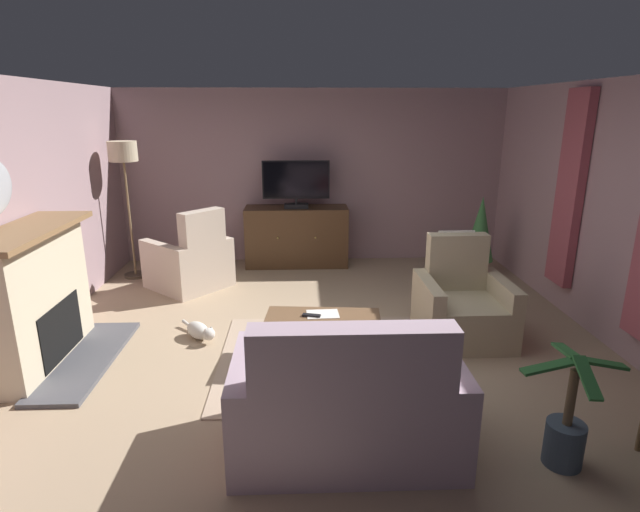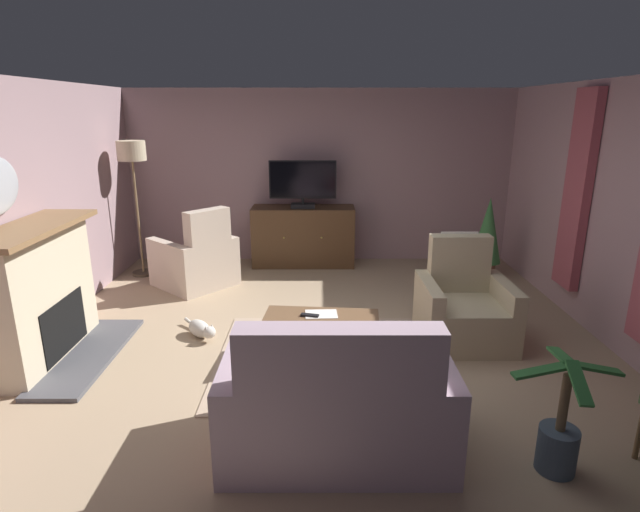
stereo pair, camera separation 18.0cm
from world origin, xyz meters
The scene contains 18 objects.
ground_plane centered at (0.00, 0.00, -0.02)m, with size 6.36×6.97×0.04m, color tan.
wall_back centered at (0.00, 3.24, 1.29)m, with size 6.36×0.10×2.59m, color gray.
wall_right_with_window centered at (2.93, 0.00, 1.29)m, with size 0.10×6.97×2.59m, color #A6858B.
curtain_panel_far centered at (2.82, 1.00, 1.42)m, with size 0.10×0.44×2.17m, color #A34C56.
rug_central centered at (0.06, -0.16, 0.01)m, with size 2.04×1.91×0.01m, color tan.
fireplace centered at (-2.60, -0.12, 0.62)m, with size 0.90×1.59×1.29m.
tv_cabinet centered at (-0.25, 2.89, 0.42)m, with size 1.52×0.54×0.89m.
television centered at (-0.25, 2.83, 1.26)m, with size 0.97×0.20×0.69m.
coffee_table centered at (0.01, -0.19, 0.38)m, with size 1.12×0.66×0.43m.
tv_remote centered at (-0.10, -0.14, 0.44)m, with size 0.17×0.05×0.02m, color black.
folded_newspaper centered at (0.01, -0.09, 0.43)m, with size 0.30×0.22×0.01m, color silver.
sofa_floral centered at (0.12, -1.51, 0.35)m, with size 1.55×0.93×1.07m.
armchair_by_fireplace centered at (-1.65, 1.94, 0.34)m, with size 1.23×1.23×1.07m.
armchair_beside_cabinet centered at (1.46, 0.28, 0.33)m, with size 0.89×0.87×1.05m.
potted_plant_leafy_by_curtain centered at (2.30, 2.23, 0.62)m, with size 0.40×0.40×1.14m.
potted_plant_on_hearth_side centered at (1.55, -1.69, 0.23)m, with size 0.71×0.69×0.81m.
cat centered at (-1.24, 0.32, 0.09)m, with size 0.44×0.53×0.19m.
floor_lamp centered at (-2.54, 2.41, 1.56)m, with size 0.38×0.38×1.88m.
Camera 2 is at (-0.00, -4.49, 2.29)m, focal length 28.32 mm.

